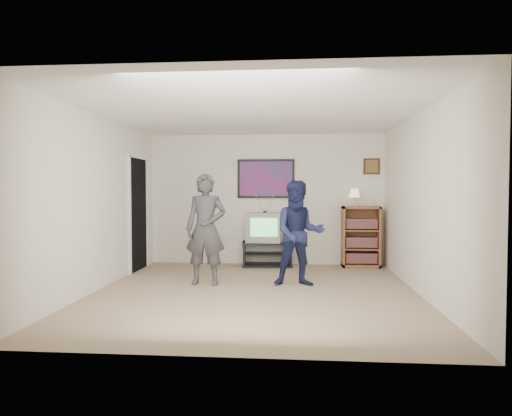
# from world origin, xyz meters

# --- Properties ---
(room_shell) EXTENTS (4.51, 5.00, 2.51)m
(room_shell) POSITION_xyz_m (0.00, 0.35, 1.25)
(room_shell) COLOR #967B5F
(room_shell) RESTS_ON ground
(media_stand) EXTENTS (0.96, 0.58, 0.46)m
(media_stand) POSITION_xyz_m (0.04, 2.23, 0.23)
(media_stand) COLOR black
(media_stand) RESTS_ON room_shell
(crt_television) EXTENTS (0.69, 0.60, 0.54)m
(crt_television) POSITION_xyz_m (-0.01, 2.23, 0.73)
(crt_television) COLOR gray
(crt_television) RESTS_ON media_stand
(bookshelf) EXTENTS (0.69, 0.39, 1.13)m
(bookshelf) POSITION_xyz_m (1.78, 2.28, 0.56)
(bookshelf) COLOR brown
(bookshelf) RESTS_ON room_shell
(table_lamp) EXTENTS (0.21, 0.21, 0.33)m
(table_lamp) POSITION_xyz_m (1.66, 2.24, 1.29)
(table_lamp) COLOR #FFE9C1
(table_lamp) RESTS_ON bookshelf
(person_tall) EXTENTS (0.63, 0.43, 1.68)m
(person_tall) POSITION_xyz_m (-0.79, 0.48, 0.84)
(person_tall) COLOR #38373B
(person_tall) RESTS_ON room_shell
(person_short) EXTENTS (0.81, 0.66, 1.57)m
(person_short) POSITION_xyz_m (0.62, 0.50, 0.79)
(person_short) COLOR #171C3F
(person_short) RESTS_ON room_shell
(controller_left) EXTENTS (0.09, 0.13, 0.04)m
(controller_left) POSITION_xyz_m (-0.83, 0.74, 1.30)
(controller_left) COLOR white
(controller_left) RESTS_ON person_tall
(controller_right) EXTENTS (0.04, 0.13, 0.04)m
(controller_right) POSITION_xyz_m (0.61, 0.73, 1.06)
(controller_right) COLOR white
(controller_right) RESTS_ON person_short
(poster) EXTENTS (1.10, 0.03, 0.75)m
(poster) POSITION_xyz_m (0.00, 2.48, 1.65)
(poster) COLOR black
(poster) RESTS_ON room_shell
(air_vent) EXTENTS (0.28, 0.02, 0.14)m
(air_vent) POSITION_xyz_m (-0.55, 2.48, 1.95)
(air_vent) COLOR white
(air_vent) RESTS_ON room_shell
(small_picture) EXTENTS (0.30, 0.03, 0.30)m
(small_picture) POSITION_xyz_m (2.00, 2.48, 1.88)
(small_picture) COLOR black
(small_picture) RESTS_ON room_shell
(doorway) EXTENTS (0.03, 0.85, 2.00)m
(doorway) POSITION_xyz_m (-2.23, 1.60, 1.00)
(doorway) COLOR black
(doorway) RESTS_ON room_shell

